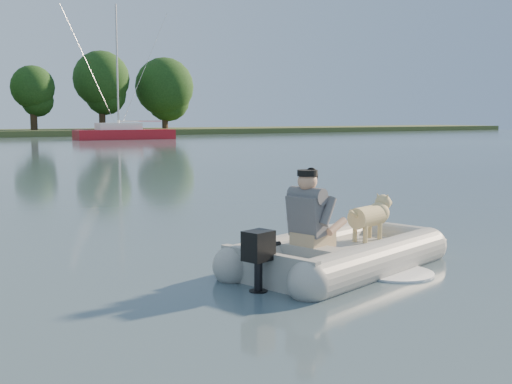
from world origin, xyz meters
TOP-DOWN VIEW (x-y plane):
  - water at (0.00, 0.00)m, footprint 160.00×160.00m
  - dinghy at (-0.13, -0.58)m, footprint 5.47×4.61m
  - man at (-0.81, -0.71)m, footprint 0.85×0.78m
  - dog at (0.48, -0.36)m, footprint 0.97×0.55m
  - outboard_motor at (-1.71, -1.00)m, footprint 0.47×0.38m
  - sailboat at (15.11, 45.74)m, footprint 8.53×3.10m

SIDE VIEW (x-z plane):
  - water at x=0.00m, z-range 0.00..0.00m
  - outboard_motor at x=-1.71m, z-range -0.08..0.70m
  - sailboat at x=15.11m, z-range -5.25..6.27m
  - dog at x=0.48m, z-range 0.20..0.82m
  - dinghy at x=-0.13m, z-range -0.10..1.27m
  - man at x=-0.81m, z-range 0.24..1.30m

